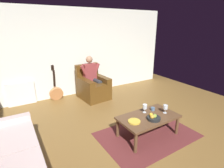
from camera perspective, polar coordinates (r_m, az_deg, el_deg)
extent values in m
plane|color=brown|center=(3.41, 9.87, -18.48)|extent=(7.16, 7.16, 0.00)
cube|color=silver|center=(5.43, -10.52, 9.88)|extent=(6.00, 0.06, 2.52)
cube|color=maroon|center=(3.66, 11.23, -15.70)|extent=(1.86, 1.28, 0.01)
cube|color=#573915|center=(5.18, -5.90, -2.52)|extent=(0.80, 0.91, 0.38)
cube|color=#573915|center=(5.05, -5.64, -0.16)|extent=(0.44, 0.76, 0.10)
cube|color=#573915|center=(5.22, -3.47, 1.30)|extent=(0.26, 0.85, 0.24)
cube|color=#573915|center=(4.96, -8.70, 0.19)|extent=(0.26, 0.85, 0.24)
cube|color=#573915|center=(5.34, -8.07, 3.42)|extent=(0.72, 0.19, 0.58)
cube|color=brown|center=(5.18, -7.19, 3.73)|extent=(0.39, 0.22, 0.50)
sphere|color=#A87A5B|center=(5.10, -7.36, 7.84)|extent=(0.19, 0.19, 0.19)
cylinder|color=#303237|center=(5.14, -4.95, 0.91)|extent=(0.17, 0.40, 0.13)
cylinder|color=#303237|center=(5.07, -3.72, -2.36)|extent=(0.13, 0.13, 0.48)
cylinder|color=brown|center=(5.21, -4.90, 5.17)|extent=(0.21, 0.11, 0.29)
cylinder|color=#303237|center=(5.03, -7.09, 0.45)|extent=(0.17, 0.40, 0.13)
cylinder|color=#303237|center=(4.96, -5.86, -2.90)|extent=(0.13, 0.13, 0.48)
cylinder|color=brown|center=(5.01, -9.10, 4.45)|extent=(0.21, 0.11, 0.29)
cube|color=beige|center=(3.47, -32.28, -11.23)|extent=(0.91, 0.15, 0.20)
cube|color=beige|center=(3.08, -30.78, -15.71)|extent=(0.78, 0.78, 0.11)
cube|color=brown|center=(3.46, 11.62, -10.42)|extent=(1.14, 0.66, 0.04)
cylinder|color=brown|center=(3.75, 20.18, -12.39)|extent=(0.06, 0.06, 0.37)
cylinder|color=brown|center=(3.11, 7.62, -18.32)|extent=(0.06, 0.06, 0.37)
cylinder|color=brown|center=(4.05, 14.21, -9.40)|extent=(0.06, 0.06, 0.37)
cylinder|color=brown|center=(3.46, 1.83, -13.93)|extent=(0.06, 0.06, 0.37)
cylinder|color=#BC7C49|center=(5.28, -17.47, -2.98)|extent=(0.37, 0.17, 0.39)
cylinder|color=black|center=(5.22, -17.35, -2.95)|extent=(0.10, 0.02, 0.10)
cube|color=black|center=(5.22, -18.13, 1.70)|extent=(0.05, 0.13, 0.49)
cube|color=black|center=(5.20, -18.62, 5.06)|extent=(0.07, 0.06, 0.14)
cube|color=white|center=(5.27, -27.16, -2.80)|extent=(0.69, 0.06, 0.62)
cylinder|color=silver|center=(3.57, 10.40, -8.94)|extent=(0.07, 0.07, 0.01)
cylinder|color=silver|center=(3.56, 10.44, -8.35)|extent=(0.01, 0.01, 0.08)
cylinder|color=silver|center=(3.52, 10.52, -7.14)|extent=(0.08, 0.08, 0.09)
cylinder|color=#590C19|center=(3.53, 10.50, -7.50)|extent=(0.07, 0.07, 0.04)
cylinder|color=silver|center=(3.65, 16.63, -8.85)|extent=(0.07, 0.07, 0.01)
cylinder|color=silver|center=(3.63, 16.70, -8.22)|extent=(0.01, 0.01, 0.08)
cylinder|color=silver|center=(3.59, 16.82, -7.07)|extent=(0.09, 0.09, 0.08)
cylinder|color=#590C19|center=(3.60, 16.78, -7.39)|extent=(0.08, 0.08, 0.03)
cylinder|color=black|center=(3.35, 13.26, -10.69)|extent=(0.24, 0.24, 0.05)
sphere|color=gold|center=(3.29, 12.72, -10.29)|extent=(0.07, 0.07, 0.07)
sphere|color=olive|center=(3.32, 13.43, -10.09)|extent=(0.07, 0.07, 0.07)
sphere|color=#7CAD3F|center=(3.34, 13.61, -9.94)|extent=(0.07, 0.07, 0.07)
sphere|color=gold|center=(3.36, 12.48, -9.62)|extent=(0.07, 0.07, 0.07)
cylinder|color=gold|center=(3.22, 7.15, -11.85)|extent=(0.22, 0.22, 0.02)
cylinder|color=slate|center=(3.68, 12.98, -7.80)|extent=(0.08, 0.08, 0.06)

